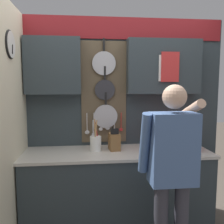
{
  "coord_description": "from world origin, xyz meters",
  "views": [
    {
      "loc": [
        -0.35,
        -2.61,
        1.63
      ],
      "look_at": [
        -0.04,
        0.2,
        1.3
      ],
      "focal_mm": 40.0,
      "sensor_mm": 36.0,
      "label": 1
    }
  ],
  "objects": [
    {
      "name": "person",
      "position": [
        0.37,
        -0.67,
        0.96
      ],
      "size": [
        0.54,
        0.62,
        1.62
      ],
      "color": "#383842",
      "rests_on": "ground_plane"
    },
    {
      "name": "utensil_crock",
      "position": [
        -0.23,
        0.05,
        0.98
      ],
      "size": [
        0.12,
        0.12,
        0.35
      ],
      "color": "white",
      "rests_on": "base_cabinet_counter"
    },
    {
      "name": "knife_block",
      "position": [
        -0.03,
        0.05,
        0.99
      ],
      "size": [
        0.13,
        0.16,
        0.27
      ],
      "color": "brown",
      "rests_on": "base_cabinet_counter"
    },
    {
      "name": "back_wall_unit",
      "position": [
        0.02,
        0.28,
        1.45
      ],
      "size": [
        2.58,
        0.23,
        2.37
      ],
      "color": "#2D383D",
      "rests_on": "ground_plane"
    },
    {
      "name": "microwave",
      "position": [
        0.64,
        0.05,
        1.04
      ],
      "size": [
        0.47,
        0.39,
        0.31
      ],
      "color": "red",
      "rests_on": "base_cabinet_counter"
    },
    {
      "name": "base_cabinet_counter",
      "position": [
        0.0,
        -0.0,
        0.44
      ],
      "size": [
        2.01,
        0.63,
        0.89
      ],
      "color": "#2D383D",
      "rests_on": "ground_plane"
    },
    {
      "name": "side_wall",
      "position": [
        -1.03,
        -0.4,
        1.2
      ],
      "size": [
        0.07,
        1.6,
        2.37
      ],
      "color": "beige",
      "rests_on": "ground_plane"
    }
  ]
}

